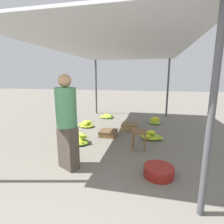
% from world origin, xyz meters
% --- Properties ---
extents(ground_plane, '(40.00, 40.00, 0.00)m').
position_xyz_m(ground_plane, '(0.00, 0.00, 0.00)').
color(ground_plane, slate).
rests_on(ground_plane, ground).
extents(canopy_post_front_right, '(0.08, 0.08, 2.43)m').
position_xyz_m(canopy_post_front_right, '(1.58, 0.30, 1.21)').
color(canopy_post_front_right, '#4C4C51').
rests_on(canopy_post_front_right, ground).
extents(canopy_post_back_left, '(0.08, 0.08, 2.43)m').
position_xyz_m(canopy_post_back_left, '(-1.58, 5.93, 1.21)').
color(canopy_post_back_left, '#4C4C51').
rests_on(canopy_post_back_left, ground).
extents(canopy_post_back_right, '(0.08, 0.08, 2.43)m').
position_xyz_m(canopy_post_back_right, '(1.58, 5.93, 1.21)').
color(canopy_post_back_right, '#4C4C51').
rests_on(canopy_post_back_right, ground).
extents(canopy_tarp, '(3.56, 6.03, 0.04)m').
position_xyz_m(canopy_tarp, '(0.00, 3.11, 2.45)').
color(canopy_tarp, '#B2B2B7').
rests_on(canopy_tarp, canopy_post_front_left).
extents(vendor_foreground, '(0.50, 0.50, 1.74)m').
position_xyz_m(vendor_foreground, '(-0.55, 1.00, 0.90)').
color(vendor_foreground, '#4C4238').
rests_on(vendor_foreground, ground).
extents(stool, '(0.34, 0.34, 0.45)m').
position_xyz_m(stool, '(0.68, 2.16, 0.36)').
color(stool, brown).
rests_on(stool, ground).
extents(basin_black, '(0.52, 0.52, 0.18)m').
position_xyz_m(basin_black, '(1.10, 1.07, 0.09)').
color(basin_black, maroon).
rests_on(basin_black, ground).
extents(banana_pile_left_0, '(0.53, 0.51, 0.29)m').
position_xyz_m(banana_pile_left_0, '(-0.83, 2.18, 0.10)').
color(banana_pile_left_0, yellow).
rests_on(banana_pile_left_0, ground).
extents(banana_pile_left_1, '(0.57, 0.43, 0.24)m').
position_xyz_m(banana_pile_left_1, '(-1.21, 3.63, 0.10)').
color(banana_pile_left_1, '#82B835').
rests_on(banana_pile_left_1, ground).
extents(banana_pile_left_2, '(0.59, 0.57, 0.17)m').
position_xyz_m(banana_pile_left_2, '(-0.85, 5.12, 0.06)').
color(banana_pile_left_2, '#81B835').
rests_on(banana_pile_left_2, ground).
extents(banana_pile_right_0, '(0.42, 0.50, 0.27)m').
position_xyz_m(banana_pile_right_0, '(1.07, 4.58, 0.10)').
color(banana_pile_right_0, yellow).
rests_on(banana_pile_right_0, ground).
extents(banana_pile_right_1, '(0.65, 0.70, 0.24)m').
position_xyz_m(banana_pile_right_1, '(0.97, 2.99, 0.08)').
color(banana_pile_right_1, '#7EB736').
rests_on(banana_pile_right_1, ground).
extents(crate_near, '(0.49, 0.49, 0.16)m').
position_xyz_m(crate_near, '(-0.26, 2.92, 0.08)').
color(crate_near, brown).
rests_on(crate_near, ground).
extents(crate_mid, '(0.49, 0.49, 0.20)m').
position_xyz_m(crate_mid, '(0.27, 3.67, 0.10)').
color(crate_mid, '#9E7A4C').
rests_on(crate_mid, ground).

